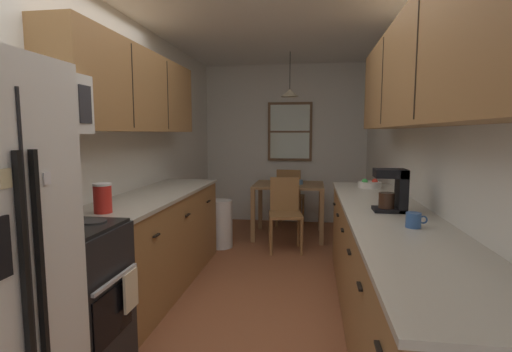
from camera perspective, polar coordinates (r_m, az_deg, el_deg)
ground_plane at (r=3.89m, az=1.32°, el=-15.51°), size 12.00×12.00×0.00m
wall_left at (r=4.01m, az=-18.20°, el=3.57°), size 0.10×9.00×2.55m
wall_right at (r=3.69m, az=22.67°, el=3.17°), size 0.10×9.00×2.55m
wall_back at (r=6.25m, az=4.39°, el=4.80°), size 4.40×0.10×2.55m
ceiling_slab at (r=3.78m, az=1.44°, el=23.94°), size 4.40×9.00×0.08m
stove_range at (r=2.60m, az=-27.14°, el=-16.47°), size 0.66×0.59×1.10m
microwave_over_range at (r=2.49m, az=-30.69°, el=9.56°), size 0.39×0.60×0.35m
counter_left at (r=3.75m, az=-14.75°, el=-9.29°), size 0.64×2.16×0.90m
upper_cabinets_left at (r=3.64m, az=-17.77°, el=12.04°), size 0.33×2.24×0.72m
counter_right at (r=2.92m, az=19.47°, el=-14.02°), size 0.64×3.35×0.90m
upper_cabinets_right at (r=2.76m, az=23.76°, el=14.40°), size 0.33×3.03×0.72m
dining_table at (r=5.33m, az=4.96°, el=-2.45°), size 0.96×0.79×0.75m
dining_chair_near at (r=4.76m, az=4.40°, el=-5.12°), size 0.45×0.45×0.90m
dining_chair_far at (r=5.94m, az=5.08°, el=-2.80°), size 0.44×0.44×0.90m
pendant_light at (r=5.29m, az=5.11°, el=12.38°), size 0.25×0.25×0.60m
back_window at (r=6.16m, az=5.13°, el=6.66°), size 0.71×0.05×0.94m
trash_bin at (r=4.89m, az=-5.36°, el=-7.17°), size 0.30×0.30×0.61m
storage_canister at (r=2.85m, az=-22.12°, el=-3.10°), size 0.13×0.13×0.21m
dish_towel at (r=2.53m, az=-18.35°, el=-16.02°), size 0.02×0.16×0.24m
coffee_maker at (r=2.85m, az=20.10°, el=-1.91°), size 0.22×0.18×0.30m
mug_by_coffeemaker at (r=2.43m, az=22.67°, el=-6.15°), size 0.12×0.09×0.09m
fruit_bowl at (r=4.05m, az=16.74°, el=-1.18°), size 0.23×0.23×0.09m
table_serving_bowl at (r=5.29m, az=6.17°, el=-0.90°), size 0.17×0.17×0.06m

